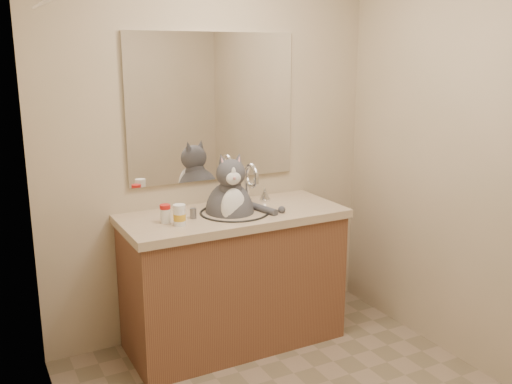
% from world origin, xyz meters
% --- Properties ---
extents(room, '(2.22, 2.52, 2.42)m').
position_xyz_m(room, '(0.00, 0.00, 1.20)').
color(room, '#88735E').
rests_on(room, ground).
extents(vanity, '(1.34, 0.59, 1.12)m').
position_xyz_m(vanity, '(0.00, 0.96, 0.44)').
color(vanity, brown).
rests_on(vanity, ground).
extents(mirror, '(1.10, 0.02, 0.90)m').
position_xyz_m(mirror, '(0.00, 1.24, 1.45)').
color(mirror, white).
rests_on(mirror, room).
extents(shower_curtain, '(0.02, 1.30, 1.93)m').
position_xyz_m(shower_curtain, '(-1.05, 0.10, 1.03)').
color(shower_curtain, beige).
rests_on(shower_curtain, ground).
extents(cat, '(0.40, 0.40, 0.57)m').
position_xyz_m(cat, '(-0.02, 0.97, 0.87)').
color(cat, '#414145').
rests_on(cat, vanity).
extents(pill_bottle_redcap, '(0.07, 0.07, 0.10)m').
position_xyz_m(pill_bottle_redcap, '(-0.43, 0.94, 0.90)').
color(pill_bottle_redcap, white).
rests_on(pill_bottle_redcap, vanity).
extents(pill_bottle_orange, '(0.08, 0.08, 0.12)m').
position_xyz_m(pill_bottle_orange, '(-0.38, 0.86, 0.91)').
color(pill_bottle_orange, white).
rests_on(pill_bottle_orange, vanity).
extents(grey_canister, '(0.04, 0.04, 0.06)m').
position_xyz_m(grey_canister, '(-0.26, 0.95, 0.88)').
color(grey_canister, slate).
rests_on(grey_canister, vanity).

